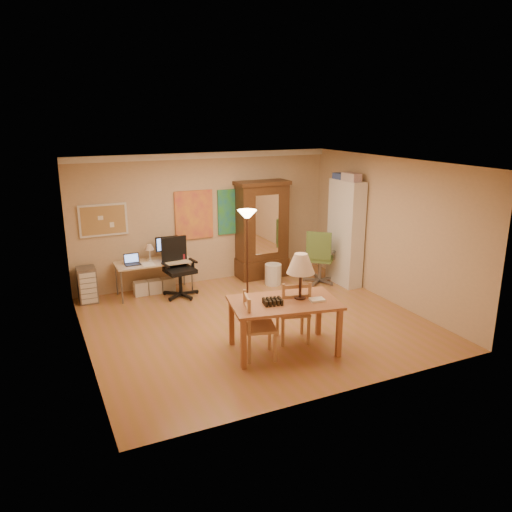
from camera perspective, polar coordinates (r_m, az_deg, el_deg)
name	(u,v)px	position (r m, az deg, el deg)	size (l,w,h in m)	color
floor	(256,322)	(8.63, -0.03, -7.57)	(5.50, 5.50, 0.00)	#A3703A
crown_molding	(204,156)	(10.23, -5.96, 11.35)	(5.50, 0.08, 0.12)	white
corkboard	(103,220)	(9.93, -17.05, 3.95)	(0.90, 0.04, 0.62)	tan
art_panel_left	(194,215)	(10.32, -7.10, 4.68)	(0.80, 0.04, 1.00)	yellow
art_panel_right	(235,211)	(10.63, -2.47, 5.11)	(0.75, 0.04, 0.95)	teal
dining_table	(290,291)	(7.37, 3.94, -3.97)	(1.72, 1.21, 1.48)	brown
ladder_chair_back	(293,313)	(7.79, 4.30, -6.50)	(0.57, 0.55, 1.02)	tan
ladder_chair_left	(257,328)	(7.29, 0.17, -8.20)	(0.54, 0.55, 0.99)	tan
torchiere_lamp	(247,231)	(8.71, -1.01, 2.90)	(0.34, 0.34, 1.84)	#392116
computer_desk	(155,274)	(10.05, -11.45, -1.99)	(1.46, 0.64, 1.11)	beige
office_chair_black	(180,281)	(9.85, -8.74, -2.82)	(0.71, 0.71, 1.15)	black
office_chair_green	(319,269)	(10.56, 7.26, -1.48)	(0.73, 0.73, 1.14)	slate
drawer_cart	(87,285)	(9.94, -18.73, -3.14)	(0.34, 0.40, 0.67)	slate
armoire	(262,236)	(10.75, 0.69, 2.30)	(1.14, 0.54, 2.09)	#32190D
bookshelf	(345,233)	(10.43, 10.19, 2.58)	(0.33, 0.87, 2.17)	white
wastebin	(273,274)	(10.42, 1.97, -2.10)	(0.35, 0.35, 0.44)	silver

